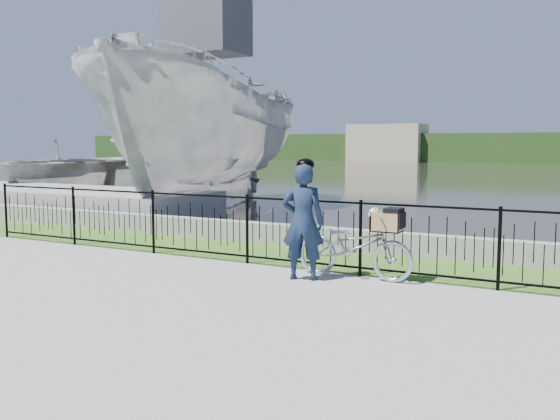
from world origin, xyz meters
The scene contains 11 objects.
ground centered at (0.00, 0.00, 0.00)m, with size 120.00×120.00×0.00m, color gray.
grass_strip centered at (0.00, 2.60, 0.00)m, with size 60.00×2.00×0.01m, color #3C6620.
water centered at (0.00, 33.00, 0.00)m, with size 120.00×120.00×0.00m, color #26271D.
quay_wall centered at (0.00, 3.60, 0.20)m, with size 60.00×0.30×0.40m, color gray.
fence centered at (0.00, 1.60, 0.58)m, with size 14.00×0.06×1.15m, color black, non-canonical shape.
far_building_left centered at (-18.00, 58.00, 2.00)m, with size 8.00×4.00×4.00m, color #A39A83.
dock centered at (-10.00, 5.50, 0.35)m, with size 10.00×3.00×0.70m, color gray.
bicycle_rig centered at (1.00, 1.40, 0.49)m, with size 1.80×0.63×1.09m.
cyclist centered at (0.36, 0.95, 0.88)m, with size 0.71×0.57×1.78m.
boat_near centered at (-6.39, 8.13, 2.25)m, with size 6.65×11.87×6.13m.
boat_far centered at (-14.19, 10.87, 1.07)m, with size 9.60×11.79×2.15m.
Camera 1 is at (4.39, -7.12, 2.00)m, focal length 40.00 mm.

